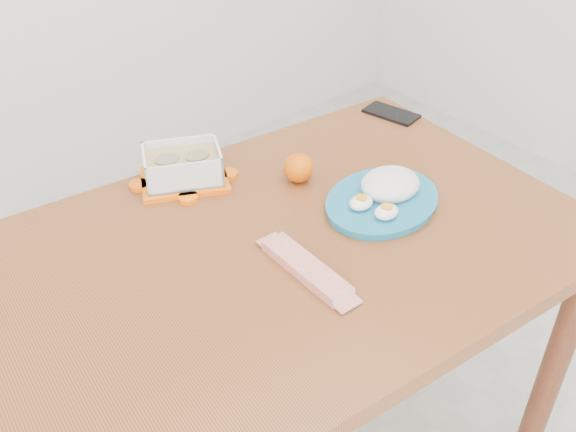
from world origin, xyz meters
TOP-DOWN VIEW (x-y plane):
  - dining_table at (-0.19, 0.18)m, footprint 1.27×0.90m
  - food_container at (-0.24, 0.50)m, footprint 0.24×0.21m
  - orange_fruit at (-0.03, 0.34)m, footprint 0.07×0.07m
  - rice_plate at (0.05, 0.15)m, footprint 0.32×0.32m
  - candy_bar at (-0.23, 0.08)m, footprint 0.06×0.21m
  - smartphone at (0.37, 0.43)m, footprint 0.10×0.16m

SIDE VIEW (x-z plane):
  - dining_table at x=-0.19m, z-range 0.28..1.03m
  - smartphone at x=0.37m, z-range 0.75..0.76m
  - candy_bar at x=-0.23m, z-range 0.75..0.77m
  - rice_plate at x=0.05m, z-range 0.74..0.81m
  - orange_fruit at x=-0.03m, z-range 0.75..0.82m
  - food_container at x=-0.24m, z-range 0.75..0.83m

